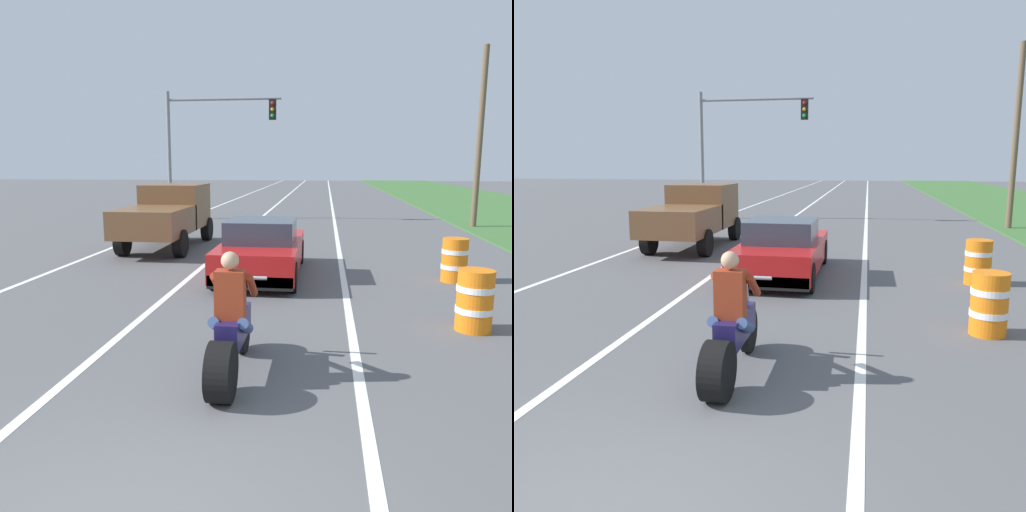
% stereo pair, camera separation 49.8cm
% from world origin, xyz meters
% --- Properties ---
extents(lane_stripe_left_solid, '(0.14, 120.00, 0.01)m').
position_xyz_m(lane_stripe_left_solid, '(-5.40, 20.00, 0.00)').
color(lane_stripe_left_solid, white).
rests_on(lane_stripe_left_solid, ground).
extents(lane_stripe_right_solid, '(0.14, 120.00, 0.01)m').
position_xyz_m(lane_stripe_right_solid, '(1.80, 20.00, 0.00)').
color(lane_stripe_right_solid, white).
rests_on(lane_stripe_right_solid, ground).
extents(lane_stripe_centre_dashed, '(0.14, 120.00, 0.01)m').
position_xyz_m(lane_stripe_centre_dashed, '(-1.80, 20.00, 0.00)').
color(lane_stripe_centre_dashed, white).
rests_on(lane_stripe_centre_dashed, ground).
extents(motorcycle_with_rider, '(0.70, 2.21, 1.62)m').
position_xyz_m(motorcycle_with_rider, '(0.21, 3.07, 0.59)').
color(motorcycle_with_rider, black).
rests_on(motorcycle_with_rider, ground).
extents(sports_car_red, '(1.84, 4.30, 1.37)m').
position_xyz_m(sports_car_red, '(-0.14, 9.07, 0.63)').
color(sports_car_red, red).
rests_on(sports_car_red, ground).
extents(pickup_truck_left_lane_brown, '(2.02, 4.80, 1.98)m').
position_xyz_m(pickup_truck_left_lane_brown, '(-3.63, 12.80, 1.11)').
color(pickup_truck_left_lane_brown, brown).
rests_on(pickup_truck_left_lane_brown, ground).
extents(traffic_light_mast_near, '(5.46, 0.34, 6.00)m').
position_xyz_m(traffic_light_mast_near, '(-4.39, 21.21, 4.05)').
color(traffic_light_mast_near, gray).
rests_on(traffic_light_mast_near, ground).
extents(utility_pole_roadside, '(0.24, 0.24, 7.30)m').
position_xyz_m(utility_pole_roadside, '(7.54, 19.45, 3.65)').
color(utility_pole_roadside, brown).
rests_on(utility_pole_roadside, ground).
extents(construction_barrel_nearest, '(0.58, 0.58, 1.00)m').
position_xyz_m(construction_barrel_nearest, '(3.74, 5.45, 0.50)').
color(construction_barrel_nearest, orange).
rests_on(construction_barrel_nearest, ground).
extents(construction_barrel_mid, '(0.58, 0.58, 1.00)m').
position_xyz_m(construction_barrel_mid, '(4.28, 9.01, 0.50)').
color(construction_barrel_mid, orange).
rests_on(construction_barrel_mid, ground).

